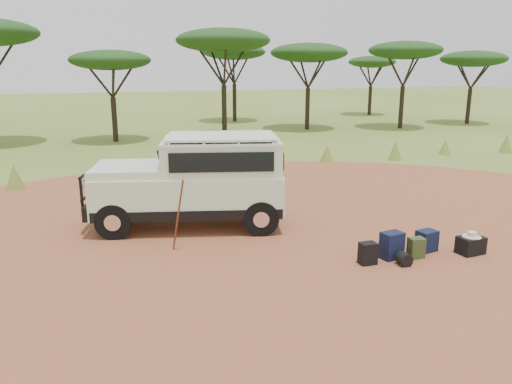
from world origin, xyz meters
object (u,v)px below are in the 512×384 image
object	(u,v)px
safari_vehicle	(195,183)
hard_case	(471,245)
walking_staff	(178,216)
backpack_olive	(416,248)
backpack_black	(368,254)
duffel_navy	(427,241)
backpack_navy	(392,246)

from	to	relation	value
safari_vehicle	hard_case	bearing A→B (deg)	-21.61
walking_staff	backpack_olive	distance (m)	5.17
safari_vehicle	hard_case	distance (m)	6.59
hard_case	backpack_black	bearing A→B (deg)	170.52
hard_case	walking_staff	bearing A→B (deg)	155.30
backpack_olive	hard_case	xyz separation A→B (m)	(1.28, -0.19, -0.03)
backpack_black	duffel_navy	distance (m)	1.65
walking_staff	duffel_navy	world-z (taller)	walking_staff
walking_staff	hard_case	distance (m)	6.43
backpack_olive	duffel_navy	world-z (taller)	duffel_navy
backpack_black	backpack_navy	distance (m)	0.66
backpack_black	duffel_navy	xyz separation A→B (m)	(1.63, 0.21, 0.00)
backpack_navy	backpack_black	bearing A→B (deg)	179.86
backpack_olive	safari_vehicle	bearing A→B (deg)	140.24
walking_staff	backpack_black	bearing A→B (deg)	-66.97
backpack_black	hard_case	distance (m)	2.45
safari_vehicle	hard_case	world-z (taller)	safari_vehicle
walking_staff	backpack_olive	size ratio (longest dim) A/B	3.74
walking_staff	backpack_olive	xyz separation A→B (m)	(4.69, -2.10, -0.60)
walking_staff	backpack_olive	world-z (taller)	walking_staff
backpack_olive	hard_case	size ratio (longest dim) A/B	0.82
backpack_black	walking_staff	bearing A→B (deg)	151.37
backpack_olive	backpack_navy	bearing A→B (deg)	167.19
duffel_navy	hard_case	distance (m)	0.93
duffel_navy	hard_case	size ratio (longest dim) A/B	0.87
backpack_black	duffel_navy	bearing A→B (deg)	8.82
backpack_black	duffel_navy	world-z (taller)	duffel_navy
backpack_navy	safari_vehicle	bearing A→B (deg)	124.66
walking_staff	hard_case	world-z (taller)	walking_staff
walking_staff	backpack_black	xyz separation A→B (m)	(3.53, -2.04, -0.60)
backpack_navy	walking_staff	bearing A→B (deg)	146.16
safari_vehicle	walking_staff	distance (m)	1.84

